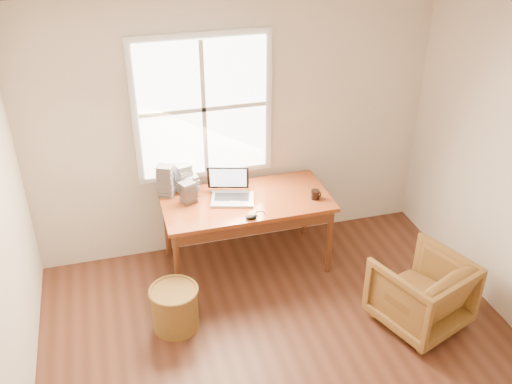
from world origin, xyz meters
TOP-DOWN VIEW (x-y plane):
  - room_shell at (-0.02, 0.16)m, footprint 4.04×4.54m
  - desk at (0.00, 1.80)m, footprint 1.60×0.80m
  - armchair at (1.23, 0.57)m, footprint 0.90×0.92m
  - wicker_stool at (-0.83, 1.08)m, footprint 0.40×0.40m
  - laptop at (-0.13, 1.81)m, footprint 0.45×0.46m
  - mouse at (-0.05, 1.46)m, footprint 0.11×0.07m
  - coffee_mug at (0.64, 1.63)m, footprint 0.09×0.09m
  - cd_stack_a at (-0.54, 2.14)m, footprint 0.18×0.17m
  - cd_stack_b at (-0.54, 1.90)m, footprint 0.17×0.16m
  - cd_stack_c at (-0.72, 2.09)m, footprint 0.18×0.17m
  - cd_stack_d at (-0.47, 2.11)m, footprint 0.15×0.14m

SIDE VIEW (x-z plane):
  - wicker_stool at x=-0.83m, z-range 0.00..0.40m
  - armchair at x=1.23m, z-range 0.00..0.66m
  - desk at x=0.00m, z-range 0.71..0.75m
  - mouse at x=-0.05m, z-range 0.75..0.79m
  - coffee_mug at x=0.64m, z-range 0.75..0.84m
  - cd_stack_d at x=-0.47m, z-range 0.75..0.91m
  - cd_stack_b at x=-0.54m, z-range 0.75..0.96m
  - laptop at x=-0.13m, z-range 0.75..1.02m
  - cd_stack_a at x=-0.54m, z-range 0.75..1.03m
  - cd_stack_c at x=-0.72m, z-range 0.75..1.07m
  - room_shell at x=-0.02m, z-range 0.00..2.64m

